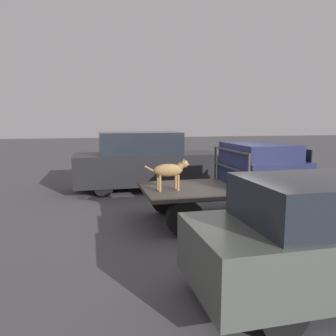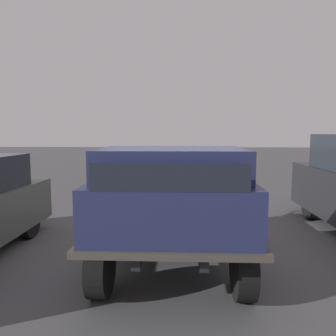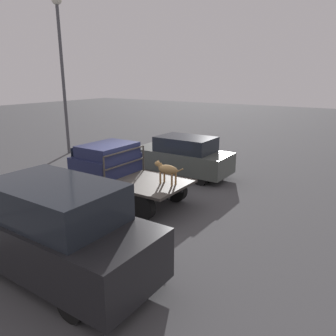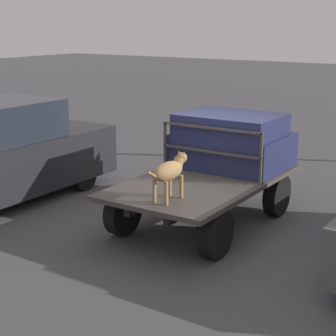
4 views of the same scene
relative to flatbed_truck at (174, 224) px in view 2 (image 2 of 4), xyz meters
name	(u,v)px [view 2 (image 2 of 4)]	position (x,y,z in m)	size (l,w,h in m)	color
ground_plane	(174,261)	(0.00, 0.00, -0.61)	(80.00, 80.00, 0.00)	#474749
flatbed_truck	(174,224)	(0.00, 0.00, 0.00)	(3.82, 2.10, 0.84)	black
truck_cab	(172,191)	(1.03, 0.00, 0.71)	(1.58, 1.98, 1.02)	#1E2347
truck_headboard	(173,174)	(0.21, 0.00, 0.82)	(0.04, 1.98, 0.89)	#3D3833
dog	(168,171)	(-1.32, -0.15, 0.69)	(1.05, 0.29, 0.72)	#9E7547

